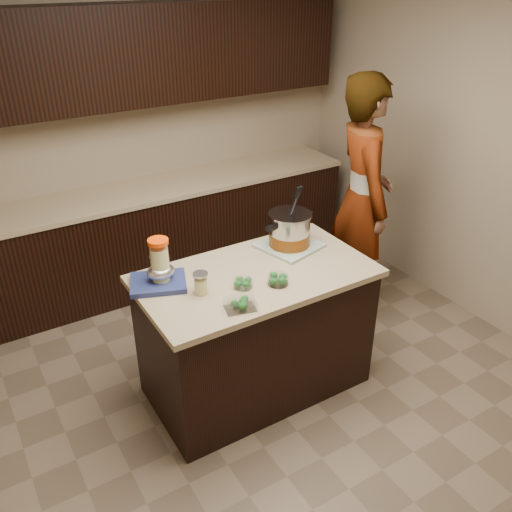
{
  "coord_description": "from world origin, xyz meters",
  "views": [
    {
      "loc": [
        -1.5,
        -2.46,
        2.59
      ],
      "look_at": [
        0.0,
        0.0,
        1.02
      ],
      "focal_mm": 38.0,
      "sensor_mm": 36.0,
      "label": 1
    }
  ],
  "objects_px": {
    "stock_pot": "(290,231)",
    "lemonade_pitcher": "(160,264)",
    "person": "(362,200)",
    "island": "(256,332)"
  },
  "relations": [
    {
      "from": "stock_pot",
      "to": "lemonade_pitcher",
      "type": "distance_m",
      "value": 0.92
    },
    {
      "from": "island",
      "to": "person",
      "type": "bearing_deg",
      "value": 19.3
    },
    {
      "from": "person",
      "to": "stock_pot",
      "type": "bearing_deg",
      "value": 129.57
    },
    {
      "from": "person",
      "to": "lemonade_pitcher",
      "type": "bearing_deg",
      "value": 121.35
    },
    {
      "from": "stock_pot",
      "to": "lemonade_pitcher",
      "type": "relative_size",
      "value": 1.39
    },
    {
      "from": "stock_pot",
      "to": "person",
      "type": "bearing_deg",
      "value": 6.88
    },
    {
      "from": "person",
      "to": "island",
      "type": "bearing_deg",
      "value": 132.71
    },
    {
      "from": "stock_pot",
      "to": "person",
      "type": "distance_m",
      "value": 0.88
    },
    {
      "from": "lemonade_pitcher",
      "to": "island",
      "type": "bearing_deg",
      "value": -18.29
    },
    {
      "from": "island",
      "to": "stock_pot",
      "type": "xyz_separation_m",
      "value": [
        0.37,
        0.18,
        0.56
      ]
    }
  ]
}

